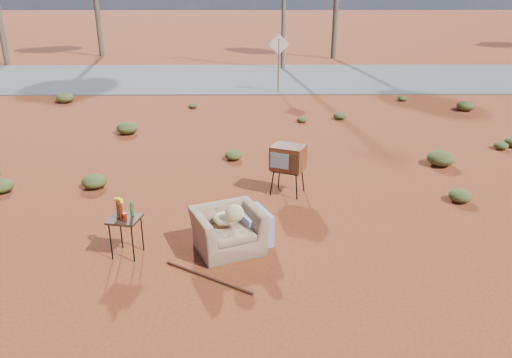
{
  "coord_description": "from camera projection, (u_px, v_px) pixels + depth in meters",
  "views": [
    {
      "loc": [
        0.46,
        -6.99,
        3.98
      ],
      "look_at": [
        0.54,
        1.01,
        0.8
      ],
      "focal_mm": 35.0,
      "sensor_mm": 36.0,
      "label": 1
    }
  ],
  "objects": [
    {
      "name": "ground",
      "position": [
        223.0,
        249.0,
        7.96
      ],
      "size": [
        140.0,
        140.0,
        0.0
      ],
      "primitive_type": "plane",
      "color": "brown",
      "rests_on": "ground"
    },
    {
      "name": "highway",
      "position": [
        240.0,
        78.0,
        21.89
      ],
      "size": [
        140.0,
        7.0,
        0.04
      ],
      "primitive_type": "cube",
      "color": "#565659",
      "rests_on": "ground"
    },
    {
      "name": "armchair",
      "position": [
        233.0,
        224.0,
        7.86
      ],
      "size": [
        1.35,
        1.19,
        0.91
      ],
      "rotation": [
        0.0,
        0.0,
        0.41
      ],
      "color": "#8B694C",
      "rests_on": "ground"
    },
    {
      "name": "tv_unit",
      "position": [
        288.0,
        158.0,
        9.78
      ],
      "size": [
        0.77,
        0.7,
        1.0
      ],
      "rotation": [
        0.0,
        0.0,
        -0.41
      ],
      "color": "black",
      "rests_on": "ground"
    },
    {
      "name": "side_table",
      "position": [
        123.0,
        216.0,
        7.58
      ],
      "size": [
        0.53,
        0.53,
        0.91
      ],
      "rotation": [
        0.0,
        0.0,
        -0.2
      ],
      "color": "#3A2315",
      "rests_on": "ground"
    },
    {
      "name": "rusty_bar",
      "position": [
        208.0,
        277.0,
        7.17
      ],
      "size": [
        1.31,
        0.87,
        0.04
      ],
      "primitive_type": "cylinder",
      "rotation": [
        0.0,
        1.57,
        -0.58
      ],
      "color": "#482413",
      "rests_on": "ground"
    },
    {
      "name": "road_sign",
      "position": [
        279.0,
        52.0,
        18.57
      ],
      "size": [
        0.78,
        0.06,
        2.19
      ],
      "color": "brown",
      "rests_on": "ground"
    },
    {
      "name": "scrub_patch",
      "position": [
        198.0,
        152.0,
        12.0
      ],
      "size": [
        17.49,
        8.07,
        0.33
      ],
      "color": "#465224",
      "rests_on": "ground"
    }
  ]
}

